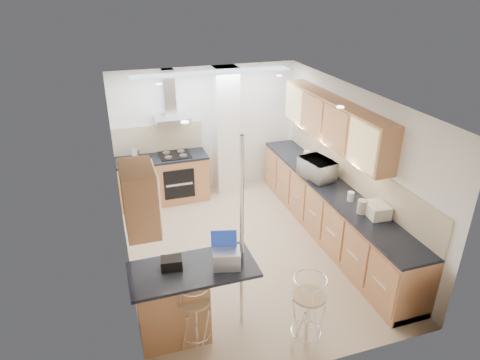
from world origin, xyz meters
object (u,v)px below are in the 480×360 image
object	(u,v)px
bar_stool_near	(195,316)
laptop	(227,259)
bread_bin	(377,210)
microwave	(317,169)
bar_stool_end	(308,313)

from	to	relation	value
bar_stool_near	laptop	bearing A→B (deg)	41.34
laptop	bread_bin	xyz separation A→B (m)	(2.35, 0.50, -0.04)
microwave	laptop	size ratio (longest dim) A/B	1.92
bar_stool_near	bar_stool_end	xyz separation A→B (m)	(1.23, -0.39, 0.04)
laptop	bar_stool_near	size ratio (longest dim) A/B	0.34
laptop	bar_stool_end	world-z (taller)	laptop
bar_stool_near	bread_bin	size ratio (longest dim) A/B	2.60
laptop	bread_bin	distance (m)	2.40
bar_stool_end	bread_bin	bearing A→B (deg)	-38.44
bar_stool_near	bread_bin	world-z (taller)	bread_bin
microwave	bar_stool_end	bearing A→B (deg)	139.81
bar_stool_near	bread_bin	distance (m)	2.92
bar_stool_near	bar_stool_end	distance (m)	1.29
laptop	bar_stool_near	xyz separation A→B (m)	(-0.43, -0.17, -0.59)
bread_bin	bar_stool_near	bearing A→B (deg)	-161.51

